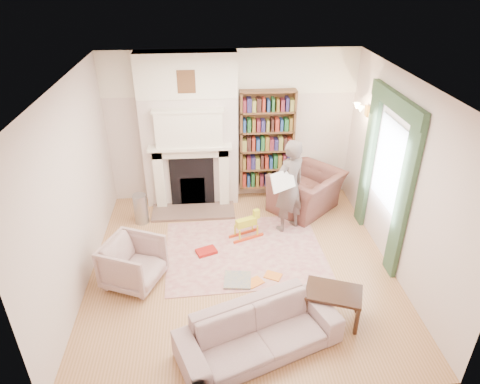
{
  "coord_description": "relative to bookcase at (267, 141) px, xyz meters",
  "views": [
    {
      "loc": [
        -0.44,
        -5.16,
        4.15
      ],
      "look_at": [
        0.0,
        0.25,
        1.15
      ],
      "focal_mm": 32.0,
      "sensor_mm": 36.0,
      "label": 1
    }
  ],
  "objects": [
    {
      "name": "floor",
      "position": [
        -0.65,
        -2.12,
        -1.18
      ],
      "size": [
        4.5,
        4.5,
        0.0
      ],
      "primitive_type": "plane",
      "color": "#99683D",
      "rests_on": "ground"
    },
    {
      "name": "ceiling",
      "position": [
        -0.65,
        -2.12,
        1.62
      ],
      "size": [
        4.5,
        4.5,
        0.0
      ],
      "primitive_type": "plane",
      "rotation": [
        3.14,
        0.0,
        0.0
      ],
      "color": "white",
      "rests_on": "wall_back"
    },
    {
      "name": "wall_back",
      "position": [
        -0.65,
        0.13,
        0.22
      ],
      "size": [
        4.5,
        0.0,
        4.5
      ],
      "primitive_type": "plane",
      "rotation": [
        1.57,
        0.0,
        0.0
      ],
      "color": "beige",
      "rests_on": "floor"
    },
    {
      "name": "wall_front",
      "position": [
        -0.65,
        -4.37,
        0.22
      ],
      "size": [
        4.5,
        0.0,
        4.5
      ],
      "primitive_type": "plane",
      "rotation": [
        -1.57,
        0.0,
        0.0
      ],
      "color": "beige",
      "rests_on": "floor"
    },
    {
      "name": "wall_left",
      "position": [
        -2.9,
        -2.12,
        0.22
      ],
      "size": [
        0.0,
        4.5,
        4.5
      ],
      "primitive_type": "plane",
      "rotation": [
        1.57,
        0.0,
        1.57
      ],
      "color": "beige",
      "rests_on": "floor"
    },
    {
      "name": "wall_right",
      "position": [
        1.6,
        -2.12,
        0.22
      ],
      "size": [
        0.0,
        4.5,
        4.5
      ],
      "primitive_type": "plane",
      "rotation": [
        1.57,
        0.0,
        -1.57
      ],
      "color": "beige",
      "rests_on": "floor"
    },
    {
      "name": "fireplace",
      "position": [
        -1.4,
        -0.07,
        0.21
      ],
      "size": [
        1.7,
        0.58,
        2.8
      ],
      "color": "beige",
      "rests_on": "floor"
    },
    {
      "name": "bookcase",
      "position": [
        0.0,
        0.0,
        0.0
      ],
      "size": [
        1.0,
        0.24,
        1.85
      ],
      "primitive_type": "cube",
      "color": "brown",
      "rests_on": "floor"
    },
    {
      "name": "window",
      "position": [
        1.58,
        -1.72,
        0.27
      ],
      "size": [
        0.02,
        0.9,
        1.3
      ],
      "primitive_type": "cube",
      "color": "silver",
      "rests_on": "wall_right"
    },
    {
      "name": "curtain_left",
      "position": [
        1.55,
        -2.42,
        0.02
      ],
      "size": [
        0.07,
        0.32,
        2.4
      ],
      "primitive_type": "cube",
      "color": "#324D33",
      "rests_on": "floor"
    },
    {
      "name": "curtain_right",
      "position": [
        1.55,
        -1.02,
        0.02
      ],
      "size": [
        0.07,
        0.32,
        2.4
      ],
      "primitive_type": "cube",
      "color": "#324D33",
      "rests_on": "floor"
    },
    {
      "name": "pelmet",
      "position": [
        1.54,
        -1.72,
        1.2
      ],
      "size": [
        0.09,
        1.7,
        0.24
      ],
      "primitive_type": "cube",
      "color": "#324D33",
      "rests_on": "wall_right"
    },
    {
      "name": "wall_sconce",
      "position": [
        1.38,
        -0.62,
        0.72
      ],
      "size": [
        0.2,
        0.24,
        0.24
      ],
      "primitive_type": null,
      "color": "gold",
      "rests_on": "wall_right"
    },
    {
      "name": "rug",
      "position": [
        -0.57,
        -1.76,
        -1.17
      ],
      "size": [
        2.55,
        2.0,
        0.01
      ],
      "primitive_type": "cube",
      "rotation": [
        0.0,
        0.0,
        0.04
      ],
      "color": "beige",
      "rests_on": "floor"
    },
    {
      "name": "armchair_reading",
      "position": [
        0.68,
        -0.56,
        -0.8
      ],
      "size": [
        1.55,
        1.54,
        0.76
      ],
      "primitive_type": "imported",
      "rotation": [
        0.0,
        0.0,
        3.88
      ],
      "color": "#492D27",
      "rests_on": "floor"
    },
    {
      "name": "armchair_left",
      "position": [
        -2.21,
        -2.36,
        -0.83
      ],
      "size": [
        0.98,
        0.97,
        0.69
      ],
      "primitive_type": "imported",
      "rotation": [
        0.0,
        0.0,
        1.17
      ],
      "color": "#C1AF9F",
      "rests_on": "floor"
    },
    {
      "name": "sofa",
      "position": [
        -0.58,
        -3.71,
        -0.89
      ],
      "size": [
        2.07,
        1.39,
        0.56
      ],
      "primitive_type": "imported",
      "rotation": [
        0.0,
        0.0,
        0.37
      ],
      "color": "#AFA090",
      "rests_on": "floor"
    },
    {
      "name": "man_reading",
      "position": [
        0.23,
        -1.16,
        -0.35
      ],
      "size": [
        0.72,
        0.65,
        1.64
      ],
      "primitive_type": "imported",
      "rotation": [
        0.0,
        0.0,
        3.69
      ],
      "color": "#574945",
      "rests_on": "floor"
    },
    {
      "name": "newspaper",
      "position": [
        0.08,
        -1.36,
        -0.14
      ],
      "size": [
        0.45,
        0.34,
        0.3
      ],
      "primitive_type": "cube",
      "rotation": [
        -0.35,
        0.0,
        0.55
      ],
      "color": "white",
      "rests_on": "man_reading"
    },
    {
      "name": "coffee_table",
      "position": [
        0.42,
        -3.28,
        -0.95
      ],
      "size": [
        0.81,
        0.67,
        0.45
      ],
      "primitive_type": null,
      "rotation": [
        0.0,
        0.0,
        -0.36
      ],
      "color": "#361E12",
      "rests_on": "floor"
    },
    {
      "name": "paraffin_heater",
      "position": [
        -2.3,
        -0.76,
        -0.9
      ],
      "size": [
        0.29,
        0.29,
        0.55
      ],
      "primitive_type": "cylinder",
      "rotation": [
        0.0,
        0.0,
        -0.25
      ],
      "color": "#929398",
      "rests_on": "floor"
    },
    {
      "name": "rocking_horse",
      "position": [
        -0.51,
        -1.37,
        -0.93
      ],
      "size": [
        0.59,
        0.41,
        0.49
      ],
      "primitive_type": null,
      "rotation": [
        0.0,
        0.0,
        0.39
      ],
      "color": "gold",
      "rests_on": "rug"
    },
    {
      "name": "board_game",
      "position": [
        -0.74,
        -2.48,
        -1.15
      ],
      "size": [
        0.43,
        0.43,
        0.03
      ],
      "primitive_type": "cube",
      "rotation": [
        0.0,
        0.0,
        -0.12
      ],
      "color": "gold",
      "rests_on": "rug"
    },
    {
      "name": "game_box_lid",
      "position": [
        -1.18,
        -1.76,
        -1.14
      ],
      "size": [
        0.36,
        0.31,
        0.05
      ],
      "primitive_type": "cube",
      "rotation": [
        0.0,
        0.0,
        0.37
      ],
      "color": "#9E1612",
      "rests_on": "rug"
    },
    {
      "name": "comic_annuals",
      "position": [
        -0.35,
        -2.48,
        -1.16
      ],
      "size": [
        0.59,
        0.39,
        0.02
      ],
      "color": "red",
      "rests_on": "rug"
    }
  ]
}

